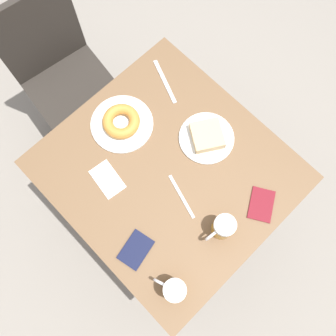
{
  "coord_description": "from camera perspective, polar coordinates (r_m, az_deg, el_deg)",
  "views": [
    {
      "loc": [
        -0.3,
        -0.3,
        2.15
      ],
      "look_at": [
        0.0,
        0.0,
        0.77
      ],
      "focal_mm": 40.0,
      "sensor_mm": 36.0,
      "label": 1
    }
  ],
  "objects": [
    {
      "name": "table",
      "position": [
        1.53,
        0.0,
        -0.98
      ],
      "size": [
        0.83,
        0.89,
        0.75
      ],
      "color": "brown",
      "rests_on": "ground_plane"
    },
    {
      "name": "plate_with_donut",
      "position": [
        1.52,
        -7.02,
        6.98
      ],
      "size": [
        0.25,
        0.25,
        0.05
      ],
      "color": "white",
      "rests_on": "table"
    },
    {
      "name": "passport_far_edge",
      "position": [
        1.41,
        -4.94,
        -12.31
      ],
      "size": [
        0.14,
        0.11,
        0.01
      ],
      "rotation": [
        0.0,
        0.0,
        1.8
      ],
      "color": "#141938",
      "rests_on": "table"
    },
    {
      "name": "knife",
      "position": [
        1.62,
        -0.48,
        13.07
      ],
      "size": [
        0.09,
        0.21,
        0.0
      ],
      "rotation": [
        0.0,
        0.0,
        5.91
      ],
      "color": "silver",
      "rests_on": "table"
    },
    {
      "name": "fork",
      "position": [
        1.43,
        2.09,
        -4.35
      ],
      "size": [
        0.06,
        0.19,
        0.0
      ],
      "rotation": [
        0.0,
        0.0,
        2.87
      ],
      "color": "silver",
      "rests_on": "table"
    },
    {
      "name": "ground_plane",
      "position": [
        2.19,
        0.0,
        -5.93
      ],
      "size": [
        8.0,
        8.0,
        0.0
      ],
      "primitive_type": "plane",
      "color": "gray"
    },
    {
      "name": "napkin_folded",
      "position": [
        1.47,
        -9.22,
        -1.71
      ],
      "size": [
        0.1,
        0.15,
        0.0
      ],
      "rotation": [
        0.0,
        0.0,
        1.44
      ],
      "color": "white",
      "rests_on": "table"
    },
    {
      "name": "chair",
      "position": [
        1.97,
        -16.63,
        14.89
      ],
      "size": [
        0.45,
        0.45,
        0.93
      ],
      "rotation": [
        0.0,
        0.0,
        -0.13
      ],
      "color": "#2D2823",
      "rests_on": "ground_plane"
    },
    {
      "name": "beer_mug_center",
      "position": [
        1.37,
        8.31,
        -8.96
      ],
      "size": [
        0.12,
        0.08,
        0.12
      ],
      "color": "#C68C23",
      "rests_on": "table"
    },
    {
      "name": "beer_mug_left",
      "position": [
        1.34,
        0.87,
        -18.04
      ],
      "size": [
        0.08,
        0.12,
        0.12
      ],
      "color": "#C68C23",
      "rests_on": "table"
    },
    {
      "name": "plate_with_cake",
      "position": [
        1.5,
        5.93,
        4.76
      ],
      "size": [
        0.22,
        0.22,
        0.05
      ],
      "color": "white",
      "rests_on": "table"
    },
    {
      "name": "passport_near_edge",
      "position": [
        1.47,
        14.04,
        -5.42
      ],
      "size": [
        0.15,
        0.14,
        0.01
      ],
      "rotation": [
        0.0,
        0.0,
        5.26
      ],
      "color": "maroon",
      "rests_on": "table"
    }
  ]
}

